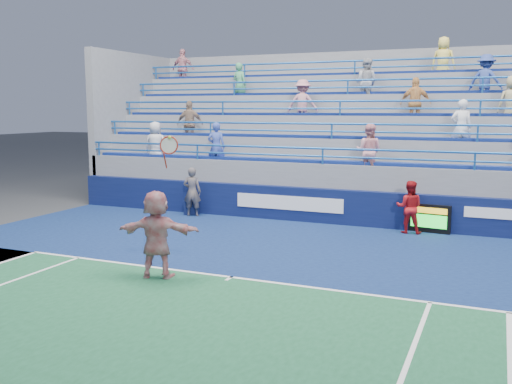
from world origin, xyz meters
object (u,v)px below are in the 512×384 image
at_px(tennis_player, 157,234).
at_px(line_judge, 192,192).
at_px(judge_chair, 192,206).
at_px(ball_girl, 409,207).
at_px(serve_speed_board, 429,219).

xyz_separation_m(tennis_player, line_judge, (-2.81, 6.48, -0.12)).
height_order(judge_chair, ball_girl, ball_girl).
bearing_deg(serve_speed_board, ball_girl, -151.04).
distance_m(serve_speed_board, judge_chair, 7.80).
bearing_deg(serve_speed_board, line_judge, -176.73).
distance_m(line_judge, ball_girl, 7.10).
bearing_deg(line_judge, tennis_player, 100.13).
bearing_deg(judge_chair, tennis_player, -66.29).
distance_m(serve_speed_board, tennis_player, 8.45).
bearing_deg(line_judge, judge_chair, -73.49).
distance_m(judge_chair, line_judge, 0.64).
relative_size(serve_speed_board, line_judge, 0.74).
bearing_deg(judge_chair, serve_speed_board, 1.05).
distance_m(tennis_player, ball_girl, 7.89).
relative_size(judge_chair, tennis_player, 0.29).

